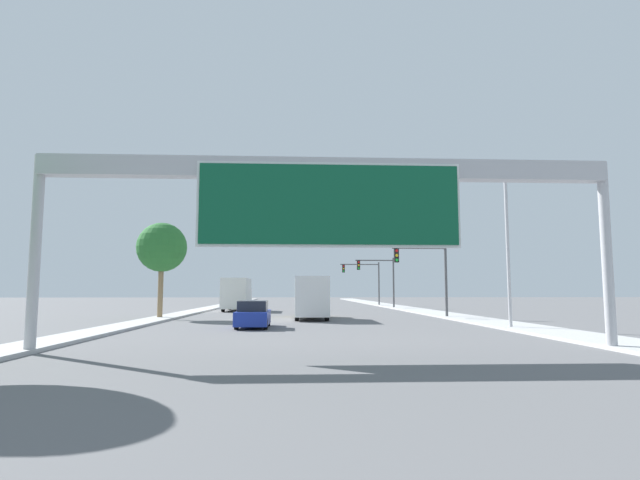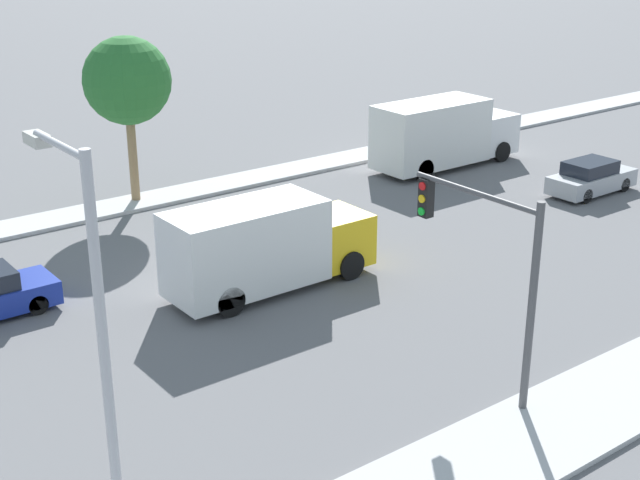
{
  "view_description": "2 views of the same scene",
  "coord_description": "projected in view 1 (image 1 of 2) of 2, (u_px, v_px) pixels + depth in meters",
  "views": [
    {
      "loc": [
        -1.21,
        0.78,
        2.08
      ],
      "look_at": [
        0.0,
        24.3,
        4.46
      ],
      "focal_mm": 28.0,
      "sensor_mm": 36.0,
      "label": 1
    },
    {
      "loc": [
        22.61,
        22.16,
        12.0
      ],
      "look_at": [
        0.75,
        38.84,
        1.59
      ],
      "focal_mm": 50.0,
      "sensor_mm": 36.0,
      "label": 2
    }
  ],
  "objects": [
    {
      "name": "truck_box_secondary",
      "position": [
        311.0,
        298.0,
        36.11
      ],
      "size": [
        2.32,
        7.25,
        3.03
      ],
      "color": "yellow",
      "rests_on": "ground"
    },
    {
      "name": "sign_gantry",
      "position": [
        329.0,
        191.0,
        17.4
      ],
      "size": [
        20.26,
        0.73,
        6.7
      ],
      "color": "#B2B2B7",
      "rests_on": "ground"
    },
    {
      "name": "sidewalk_right",
      "position": [
        399.0,
        307.0,
        59.28
      ],
      "size": [
        3.0,
        120.0,
        0.15
      ],
      "color": "#B2B2B2",
      "rests_on": "ground"
    },
    {
      "name": "traffic_light_mid_block",
      "position": [
        381.0,
        274.0,
        57.56
      ],
      "size": [
        4.51,
        0.32,
        5.83
      ],
      "color": "#4C4C4F",
      "rests_on": "ground"
    },
    {
      "name": "median_strip_left",
      "position": [
        212.0,
        308.0,
        58.15
      ],
      "size": [
        2.0,
        120.0,
        0.15
      ],
      "color": "#B2B2B2",
      "rests_on": "ground"
    },
    {
      "name": "truck_box_primary",
      "position": [
        237.0,
        294.0,
        50.69
      ],
      "size": [
        2.49,
        7.91,
        3.27
      ],
      "color": "white",
      "rests_on": "ground"
    },
    {
      "name": "traffic_light_far_intersection",
      "position": [
        366.0,
        276.0,
        67.49
      ],
      "size": [
        5.33,
        0.32,
        5.88
      ],
      "color": "#4C4C4F",
      "rests_on": "ground"
    },
    {
      "name": "car_near_right",
      "position": [
        305.0,
        303.0,
        53.22
      ],
      "size": [
        1.72,
        4.31,
        1.5
      ],
      "color": "#A5A8AD",
      "rests_on": "ground"
    },
    {
      "name": "traffic_light_near_intersection",
      "position": [
        428.0,
        268.0,
        37.67
      ],
      "size": [
        4.19,
        0.32,
        5.58
      ],
      "color": "#4C4C4F",
      "rests_on": "ground"
    },
    {
      "name": "street_lamp_right",
      "position": [
        502.0,
        236.0,
        27.07
      ],
      "size": [
        2.36,
        0.28,
        8.6
      ],
      "color": "#B2B2B7",
      "rests_on": "ground"
    },
    {
      "name": "car_far_left",
      "position": [
        253.0,
        315.0,
        27.87
      ],
      "size": [
        1.76,
        4.22,
        1.5
      ],
      "color": "navy",
      "rests_on": "ground"
    },
    {
      "name": "palm_tree_background",
      "position": [
        162.0,
        248.0,
        36.67
      ],
      "size": [
        3.62,
        3.62,
        7.05
      ],
      "color": "#8C704C",
      "rests_on": "ground"
    }
  ]
}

